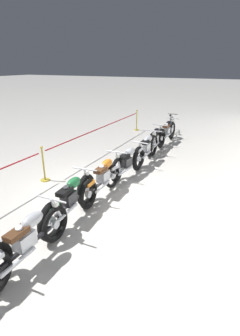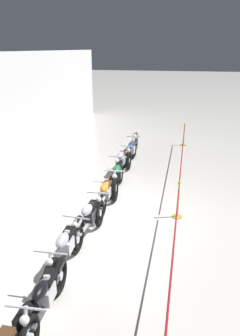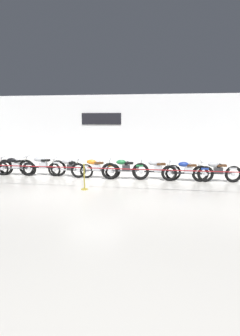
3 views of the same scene
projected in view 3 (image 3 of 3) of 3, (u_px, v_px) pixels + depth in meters
The scene contains 12 objects.
ground_plane at pixel (94, 181), 11.79m from camera, with size 120.00×120.00×0.00m, color silver.
back_wall at pixel (113, 129), 16.37m from camera, with size 28.00×0.29×4.20m.
motorcycle_black_1 at pixel (15, 166), 12.87m from camera, with size 2.10×0.62×0.92m.
motorcycle_silver_2 at pixel (42, 166), 12.80m from camera, with size 2.40×0.62×0.97m.
motorcycle_silver_3 at pixel (70, 168), 12.53m from camera, with size 2.32×0.62×0.91m.
motorcycle_orange_4 at pixel (95, 169), 12.27m from camera, with size 2.37×0.62×0.94m.
motorcycle_green_5 at pixel (125, 169), 12.02m from camera, with size 2.21×0.62×0.97m.
motorcycle_silver_6 at pixel (157, 170), 11.99m from camera, with size 2.17×0.62×0.94m.
motorcycle_blue_7 at pixel (187, 171), 11.66m from camera, with size 2.30×0.62×0.94m.
motorcycle_silver_8 at pixel (217, 172), 11.55m from camera, with size 2.17×0.62×0.95m.
stanchion_far_left at pixel (49, 170), 10.49m from camera, with size 14.14×0.28×1.05m.
stanchion_mid_left at pixel (84, 181), 10.35m from camera, with size 0.28×0.28×1.05m.
Camera 3 is at (2.84, -11.17, 2.79)m, focal length 28.00 mm.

